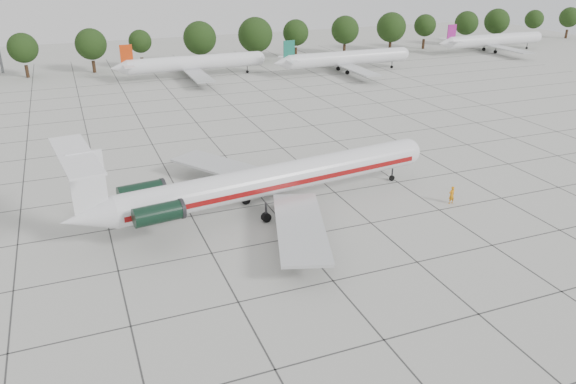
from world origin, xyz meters
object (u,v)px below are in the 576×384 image
at_px(ground_crew, 452,195).
at_px(bg_airliner_e, 493,40).
at_px(main_airliner, 260,182).
at_px(bg_airliner_c, 194,63).
at_px(bg_airliner_d, 346,58).

height_order(ground_crew, bg_airliner_e, bg_airliner_e).
relative_size(main_airliner, bg_airliner_c, 1.39).
bearing_deg(main_airliner, bg_airliner_c, 75.50).
xyz_separation_m(bg_airliner_c, bg_airliner_e, (78.14, 2.06, 0.00)).
bearing_deg(ground_crew, bg_airliner_d, -112.79).
distance_m(ground_crew, bg_airliner_e, 99.64).
distance_m(main_airliner, bg_airliner_c, 66.29).
bearing_deg(bg_airliner_c, bg_airliner_d, -12.20).
bearing_deg(main_airliner, bg_airliner_d, 48.67).
distance_m(bg_airliner_c, bg_airliner_e, 78.17).
height_order(main_airliner, bg_airliner_d, main_airliner).
height_order(bg_airliner_c, bg_airliner_e, same).
distance_m(ground_crew, bg_airliner_c, 72.21).
relative_size(main_airliner, bg_airliner_e, 1.39).
distance_m(main_airliner, ground_crew, 20.17).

